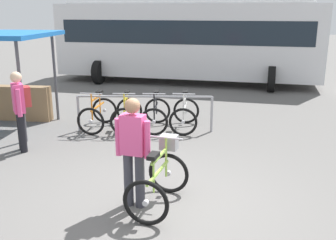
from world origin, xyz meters
The scene contains 10 objects.
ground_plane centered at (0.00, 0.00, 0.00)m, with size 80.00×80.00×0.00m, color #605E5B.
bike_rack_rail centered at (-0.74, 3.52, 0.66)m, with size 3.21×0.12×0.88m.
racked_bike_orange centered at (-1.90, 3.68, 0.37)m, with size 0.79×1.17×0.97m.
racked_bike_yellow centered at (-1.20, 3.69, 0.37)m, with size 0.68×1.10×0.97m.
racked_bike_black centered at (-0.50, 3.70, 0.37)m, with size 0.68×1.11×0.97m.
racked_bike_white centered at (0.20, 3.72, 0.37)m, with size 0.74×1.13×0.97m.
featured_bicycle centered at (-0.17, -0.09, 0.45)m, with size 0.92×1.25×0.97m.
person_with_featured_bike centered at (-0.55, -0.13, 0.91)m, with size 0.51×0.28×1.64m.
pedestrian_with_backpack centered at (-3.11, 2.12, 0.94)m, with size 0.44×0.47×1.64m.
bus_distant centered at (0.30, 10.16, 1.74)m, with size 10.30×4.68×3.08m.
Camera 1 is at (0.15, -5.35, 2.83)m, focal length 41.71 mm.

